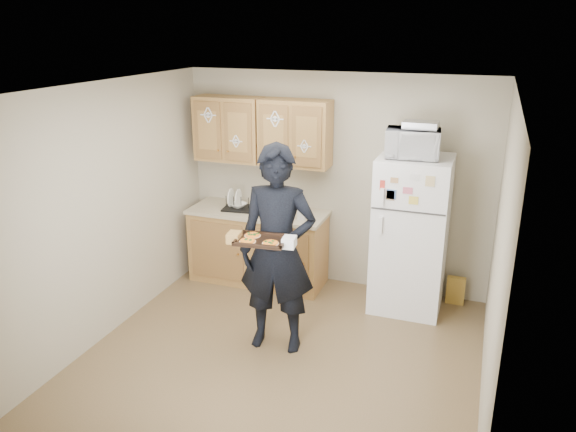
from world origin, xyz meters
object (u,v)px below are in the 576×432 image
at_px(baking_tray, 261,241).
at_px(microwave, 413,143).
at_px(person, 277,250).
at_px(dish_rack, 241,203).
at_px(refrigerator, 410,234).

xyz_separation_m(baking_tray, microwave, (1.05, 1.48, 0.65)).
distance_m(person, microwave, 1.78).
bearing_deg(dish_rack, baking_tray, -59.73).
distance_m(baking_tray, microwave, 1.93).
distance_m(refrigerator, microwave, 1.00).
distance_m(refrigerator, dish_rack, 2.01).
xyz_separation_m(baking_tray, dish_rack, (-0.92, 1.57, -0.21)).
bearing_deg(microwave, dish_rack, 171.59).
relative_size(refrigerator, person, 0.85).
bearing_deg(dish_rack, refrigerator, -1.07).
relative_size(refrigerator, baking_tray, 3.87).
distance_m(refrigerator, baking_tray, 1.91).
bearing_deg(refrigerator, person, -130.53).
relative_size(person, baking_tray, 4.55).
distance_m(baking_tray, dish_rack, 1.83).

